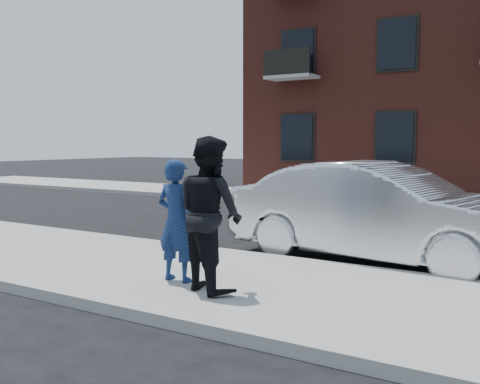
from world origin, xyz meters
The scene contains 6 objects.
ground centered at (0.00, 0.00, 0.00)m, with size 100.00×100.00×0.00m, color black.
near_sidewalk centered at (0.00, -0.25, 0.07)m, with size 50.00×3.50×0.15m, color gray.
near_curb centered at (0.00, 1.55, 0.07)m, with size 50.00×0.10×0.15m, color #999691.
silver_sedan centered at (-0.75, 2.53, 0.85)m, with size 1.81×5.18×1.71m, color silver.
man_hoodie centered at (-2.53, -0.70, 0.98)m, with size 0.62×0.49×1.67m.
man_peacoat centered at (-1.88, -0.83, 1.14)m, with size 1.17×1.06×1.97m.
Camera 1 is at (2.22, -6.62, 2.05)m, focal length 42.00 mm.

